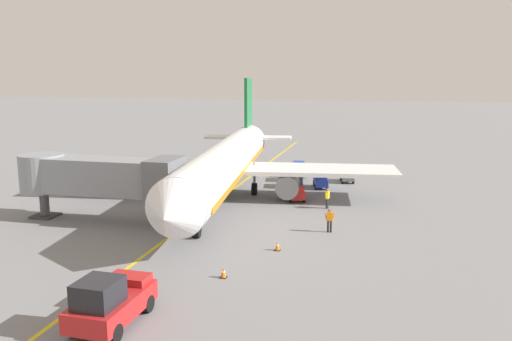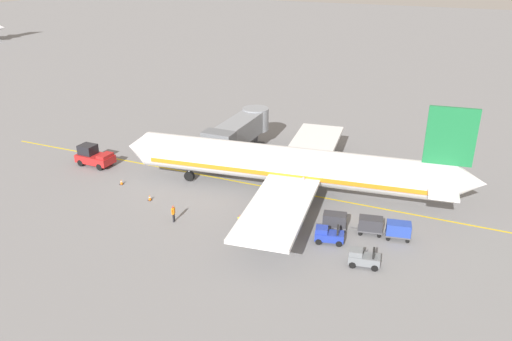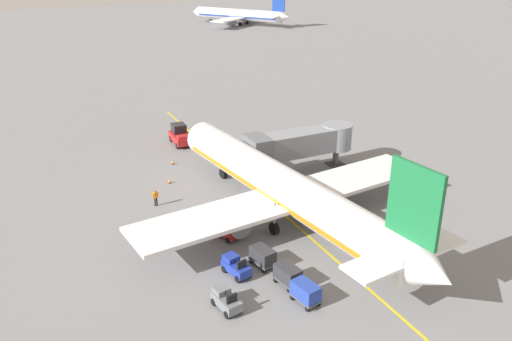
% 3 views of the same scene
% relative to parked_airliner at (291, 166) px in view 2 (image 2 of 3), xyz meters
% --- Properties ---
extents(ground_plane, '(400.00, 400.00, 0.00)m').
position_rel_parked_airliner_xyz_m(ground_plane, '(0.49, -1.58, -3.19)').
color(ground_plane, slate).
extents(gate_lead_in_line, '(0.24, 80.00, 0.01)m').
position_rel_parked_airliner_xyz_m(gate_lead_in_line, '(0.49, -1.58, -3.18)').
color(gate_lead_in_line, gold).
rests_on(gate_lead_in_line, ground).
extents(parked_airliner, '(30.41, 37.34, 10.63)m').
position_rel_parked_airliner_xyz_m(parked_airliner, '(0.00, 0.00, 0.00)').
color(parked_airliner, white).
rests_on(parked_airliner, ground).
extents(jet_bridge, '(12.86, 3.50, 4.98)m').
position_rel_parked_airliner_xyz_m(jet_bridge, '(7.07, 9.25, 0.27)').
color(jet_bridge, gray).
rests_on(jet_bridge, ground).
extents(pushback_tractor, '(2.32, 4.46, 2.40)m').
position_rel_parked_airliner_xyz_m(pushback_tractor, '(-2.08, 23.92, -2.09)').
color(pushback_tractor, '#B21E1E').
rests_on(pushback_tractor, ground).
extents(baggage_tug_lead, '(1.77, 2.71, 1.62)m').
position_rel_parked_airliner_xyz_m(baggage_tug_lead, '(-7.70, -6.30, -2.47)').
color(baggage_tug_lead, '#1E339E').
rests_on(baggage_tug_lead, ground).
extents(baggage_tug_trailing, '(2.02, 2.76, 1.62)m').
position_rel_parked_airliner_xyz_m(baggage_tug_trailing, '(-6.20, -0.60, -2.47)').
color(baggage_tug_trailing, '#B21E1E').
rests_on(baggage_tug_trailing, ground).
extents(baggage_tug_spare, '(1.64, 2.66, 1.62)m').
position_rel_parked_airliner_xyz_m(baggage_tug_spare, '(-10.03, -9.88, -2.47)').
color(baggage_tug_spare, slate).
rests_on(baggage_tug_spare, ground).
extents(baggage_cart_front, '(1.69, 2.98, 1.58)m').
position_rel_parked_airliner_xyz_m(baggage_cart_front, '(-5.29, -6.17, -2.24)').
color(baggage_cart_front, '#4C4C51').
rests_on(baggage_cart_front, ground).
extents(baggage_cart_second_in_train, '(1.69, 2.98, 1.58)m').
position_rel_parked_airliner_xyz_m(baggage_cart_second_in_train, '(-4.75, -9.32, -2.24)').
color(baggage_cart_second_in_train, '#4C4C51').
rests_on(baggage_cart_second_in_train, ground).
extents(baggage_cart_third_in_train, '(1.69, 2.98, 1.58)m').
position_rel_parked_airliner_xyz_m(baggage_cart_third_in_train, '(-4.65, -11.76, -2.24)').
color(baggage_cart_third_in_train, '#4C4C51').
rests_on(baggage_cart_third_in_train, ground).
extents(ground_crew_wing_walker, '(0.34, 0.72, 1.69)m').
position_rel_parked_airliner_xyz_m(ground_crew_wing_walker, '(-9.15, 1.46, -2.23)').
color(ground_crew_wing_walker, '#232328').
rests_on(ground_crew_wing_walker, ground).
extents(ground_crew_loader, '(0.73, 0.31, 1.69)m').
position_rel_parked_airliner_xyz_m(ground_crew_loader, '(-9.99, 8.00, -2.23)').
color(ground_crew_loader, '#232328').
rests_on(ground_crew_loader, ground).
extents(safety_cone_nose_left, '(0.36, 0.36, 0.59)m').
position_rel_parked_airliner_xyz_m(safety_cone_nose_left, '(-7.21, 12.62, -2.90)').
color(safety_cone_nose_left, black).
rests_on(safety_cone_nose_left, ground).
extents(safety_cone_nose_right, '(0.36, 0.36, 0.59)m').
position_rel_parked_airliner_xyz_m(safety_cone_nose_right, '(-5.25, 17.65, -2.90)').
color(safety_cone_nose_right, black).
rests_on(safety_cone_nose_right, ground).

